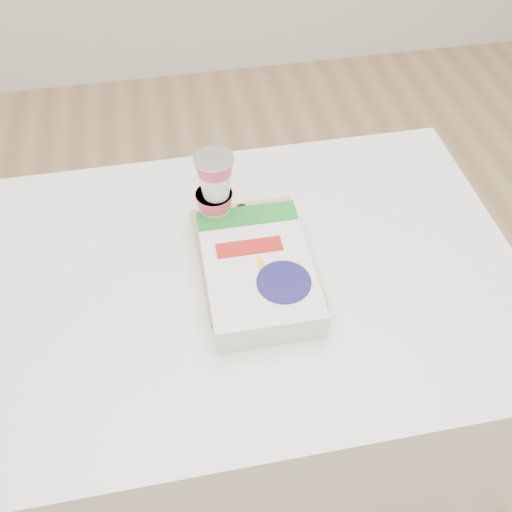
{
  "coord_description": "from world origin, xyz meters",
  "views": [
    {
      "loc": [
        -0.08,
        -0.65,
        1.59
      ],
      "look_at": [
        0.04,
        0.0,
        0.83
      ],
      "focal_mm": 40.0,
      "sensor_mm": 36.0,
      "label": 1
    }
  ],
  "objects_px": {
    "cutting_board": "(254,256)",
    "bananas": "(251,265)",
    "table": "(240,381)",
    "yogurt_stack": "(215,191)",
    "cereal_box": "(258,272)"
  },
  "relations": [
    {
      "from": "bananas",
      "to": "cereal_box",
      "type": "relative_size",
      "value": 0.73
    },
    {
      "from": "table",
      "to": "cutting_board",
      "type": "xyz_separation_m",
      "value": [
        0.04,
        0.03,
        0.4
      ]
    },
    {
      "from": "cutting_board",
      "to": "yogurt_stack",
      "type": "xyz_separation_m",
      "value": [
        -0.06,
        0.08,
        0.1
      ]
    },
    {
      "from": "cutting_board",
      "to": "yogurt_stack",
      "type": "bearing_deg",
      "value": 122.98
    },
    {
      "from": "cutting_board",
      "to": "bananas",
      "type": "bearing_deg",
      "value": -108.63
    },
    {
      "from": "cutting_board",
      "to": "bananas",
      "type": "height_order",
      "value": "bananas"
    },
    {
      "from": "cutting_board",
      "to": "cereal_box",
      "type": "xyz_separation_m",
      "value": [
        -0.0,
        -0.06,
        0.02
      ]
    },
    {
      "from": "table",
      "to": "cereal_box",
      "type": "height_order",
      "value": "cereal_box"
    },
    {
      "from": "yogurt_stack",
      "to": "cereal_box",
      "type": "height_order",
      "value": "yogurt_stack"
    },
    {
      "from": "yogurt_stack",
      "to": "table",
      "type": "bearing_deg",
      "value": -82.58
    },
    {
      "from": "table",
      "to": "cutting_board",
      "type": "bearing_deg",
      "value": 36.38
    },
    {
      "from": "table",
      "to": "yogurt_stack",
      "type": "bearing_deg",
      "value": 97.42
    },
    {
      "from": "bananas",
      "to": "table",
      "type": "bearing_deg",
      "value": 154.74
    },
    {
      "from": "yogurt_stack",
      "to": "cereal_box",
      "type": "distance_m",
      "value": 0.17
    },
    {
      "from": "table",
      "to": "bananas",
      "type": "bearing_deg",
      "value": -25.26
    }
  ]
}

